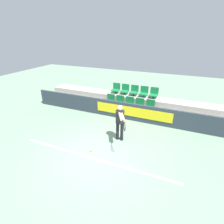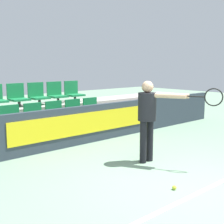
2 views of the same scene
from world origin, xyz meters
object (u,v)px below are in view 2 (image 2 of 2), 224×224
(tennis_ball, at_px, (174,188))
(stadium_chair_9, at_px, (73,92))
(stadium_chair_3, at_px, (75,112))
(tennis_player, at_px, (150,112))
(stadium_chair_0, at_px, (12,120))
(stadium_chair_1, at_px, (35,117))
(stadium_chair_4, at_px, (93,110))
(stadium_chair_8, at_px, (56,93))
(stadium_chair_7, at_px, (38,95))
(stadium_chair_2, at_px, (56,114))
(stadium_chair_6, at_px, (18,96))

(tennis_ball, bearing_deg, stadium_chair_9, 73.07)
(stadium_chair_3, distance_m, tennis_player, 2.65)
(stadium_chair_0, height_order, stadium_chair_1, same)
(stadium_chair_0, relative_size, stadium_chair_9, 1.00)
(stadium_chair_4, bearing_deg, stadium_chair_0, 180.00)
(stadium_chair_4, bearing_deg, stadium_chair_9, 90.00)
(stadium_chair_8, bearing_deg, stadium_chair_7, 180.00)
(stadium_chair_7, bearing_deg, tennis_ball, -93.54)
(stadium_chair_3, height_order, stadium_chair_9, stadium_chair_9)
(stadium_chair_9, bearing_deg, stadium_chair_4, -90.00)
(stadium_chair_0, relative_size, stadium_chair_4, 1.00)
(stadium_chair_1, xyz_separation_m, tennis_player, (1.01, -2.63, 0.31))
(stadium_chair_2, xyz_separation_m, stadium_chair_6, (-0.56, 0.88, 0.41))
(stadium_chair_7, distance_m, stadium_chair_9, 1.13)
(stadium_chair_1, relative_size, stadium_chair_3, 1.00)
(stadium_chair_3, relative_size, stadium_chair_8, 1.00)
(stadium_chair_0, xyz_separation_m, stadium_chair_9, (2.26, 0.88, 0.41))
(stadium_chair_6, bearing_deg, tennis_ball, -86.60)
(stadium_chair_1, distance_m, stadium_chair_4, 1.69)
(tennis_player, bearing_deg, stadium_chair_6, 78.54)
(stadium_chair_7, bearing_deg, stadium_chair_3, -57.28)
(stadium_chair_0, relative_size, tennis_player, 0.36)
(stadium_chair_2, relative_size, stadium_chair_9, 1.00)
(stadium_chair_8, relative_size, tennis_player, 0.36)
(stadium_chair_0, height_order, stadium_chair_6, stadium_chair_6)
(stadium_chair_3, relative_size, stadium_chair_7, 1.00)
(stadium_chair_7, distance_m, tennis_ball, 4.78)
(stadium_chair_2, relative_size, stadium_chair_8, 1.00)
(stadium_chair_2, bearing_deg, tennis_ball, -94.36)
(stadium_chair_3, height_order, stadium_chair_8, stadium_chair_8)
(stadium_chair_3, height_order, tennis_ball, stadium_chair_3)
(stadium_chair_2, distance_m, stadium_chair_9, 1.49)
(stadium_chair_4, relative_size, stadium_chair_9, 1.00)
(stadium_chair_3, xyz_separation_m, stadium_chair_8, (0.00, 0.88, 0.41))
(stadium_chair_1, bearing_deg, stadium_chair_8, 37.89)
(stadium_chair_0, relative_size, stadium_chair_7, 1.00)
(stadium_chair_0, relative_size, stadium_chair_3, 1.00)
(stadium_chair_7, relative_size, tennis_ball, 8.67)
(stadium_chair_0, distance_m, stadium_chair_1, 0.56)
(stadium_chair_9, bearing_deg, stadium_chair_1, -152.58)
(stadium_chair_3, relative_size, stadium_chair_6, 1.00)
(stadium_chair_3, height_order, tennis_player, tennis_player)
(stadium_chair_6, xyz_separation_m, tennis_player, (1.01, -3.50, -0.10))
(stadium_chair_7, xyz_separation_m, stadium_chair_8, (0.56, 0.00, 0.00))
(stadium_chair_4, bearing_deg, tennis_ball, -110.56)
(tennis_player, bearing_deg, tennis_ball, -150.36)
(stadium_chair_2, bearing_deg, tennis_player, -80.26)
(stadium_chair_0, bearing_deg, stadium_chair_8, 27.42)
(stadium_chair_6, height_order, tennis_player, tennis_player)
(stadium_chair_0, distance_m, stadium_chair_4, 2.26)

